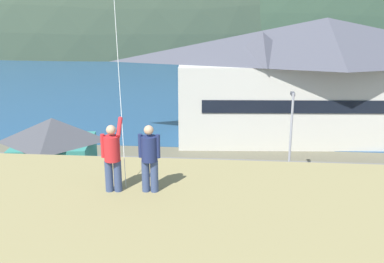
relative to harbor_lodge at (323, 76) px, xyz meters
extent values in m
cube|color=slate|center=(-10.05, -17.25, -5.80)|extent=(40.00, 20.00, 0.10)
cube|color=navy|center=(-10.05, 37.75, -5.83)|extent=(360.00, 84.00, 0.03)
ellipsoid|color=#334733|center=(-54.14, 91.17, -5.85)|extent=(89.51, 58.04, 69.87)
ellipsoid|color=#3D4C38|center=(-48.08, 91.71, -5.85)|extent=(148.54, 69.12, 92.18)
ellipsoid|color=#334733|center=(19.50, 88.04, -5.85)|extent=(121.25, 49.42, 77.18)
cube|color=beige|center=(-0.01, 0.07, -2.28)|extent=(26.78, 10.58, 7.14)
cube|color=black|center=(0.31, -4.31, -1.92)|extent=(22.23, 1.70, 1.10)
pyramid|color=#4C4C56|center=(-0.01, 0.07, 3.25)|extent=(28.41, 11.57, 3.92)
pyramid|color=#4C4C56|center=(-5.78, -1.88, 2.68)|extent=(5.12, 5.12, 2.74)
cube|color=#338475|center=(-20.38, -13.25, -4.28)|extent=(5.64, 5.34, 3.14)
pyramid|color=#47474C|center=(-20.38, -13.25, -1.90)|extent=(6.10, 5.85, 1.63)
cube|color=black|center=(-20.03, -15.58, -4.75)|extent=(1.10, 0.22, 2.20)
cube|color=#338475|center=(-6.15, 2.63, -4.48)|extent=(5.60, 4.67, 2.74)
pyramid|color=#47474C|center=(-6.15, 2.63, -2.39)|extent=(6.05, 5.12, 1.44)
cube|color=black|center=(-6.38, 0.56, -4.89)|extent=(1.10, 0.18, 1.92)
cube|color=#70604C|center=(-8.39, 10.81, -5.50)|extent=(3.20, 10.78, 0.70)
cube|color=#23564C|center=(-12.03, 8.92, -5.40)|extent=(3.02, 8.13, 0.90)
cube|color=#33665B|center=(-12.03, 8.92, -4.87)|extent=(2.92, 7.89, 0.16)
cube|color=silver|center=(-11.99, 8.32, -4.24)|extent=(1.93, 2.50, 1.10)
cube|color=black|center=(-0.83, -16.88, -5.03)|extent=(4.26, 1.94, 0.80)
cube|color=black|center=(-0.68, -16.89, -4.28)|extent=(2.15, 1.67, 0.70)
cube|color=black|center=(-0.68, -16.89, -4.31)|extent=(2.19, 1.70, 0.32)
cylinder|color=black|center=(-2.16, -15.92, -5.43)|extent=(0.65, 0.24, 0.64)
cylinder|color=black|center=(-2.22, -17.76, -5.43)|extent=(0.65, 0.24, 0.64)
cylinder|color=black|center=(0.57, -16.01, -5.43)|extent=(0.65, 0.24, 0.64)
cube|color=silver|center=(-7.72, -15.79, -5.03)|extent=(4.35, 2.18, 0.80)
cube|color=beige|center=(-7.87, -15.77, -4.28)|extent=(2.24, 1.79, 0.70)
cube|color=black|center=(-7.87, -15.77, -4.31)|extent=(2.28, 1.82, 0.32)
cylinder|color=black|center=(-6.44, -16.83, -5.43)|extent=(0.66, 0.28, 0.64)
cylinder|color=black|center=(-6.27, -15.00, -5.43)|extent=(0.66, 0.28, 0.64)
cylinder|color=black|center=(-9.16, -16.58, -5.43)|extent=(0.66, 0.28, 0.64)
cylinder|color=black|center=(-8.99, -14.75, -5.43)|extent=(0.66, 0.28, 0.64)
cube|color=silver|center=(-17.31, -22.92, -5.03)|extent=(4.35, 2.18, 0.80)
cube|color=beige|center=(-17.16, -22.93, -4.28)|extent=(2.24, 1.79, 0.70)
cube|color=black|center=(-17.16, -22.93, -4.31)|extent=(2.28, 1.82, 0.32)
cylinder|color=black|center=(-18.58, -21.88, -5.43)|extent=(0.66, 0.28, 0.64)
cylinder|color=black|center=(-15.86, -22.13, -5.43)|extent=(0.66, 0.28, 0.64)
cube|color=red|center=(-5.01, -22.56, -5.03)|extent=(4.35, 2.19, 0.80)
cube|color=#B11A15|center=(-4.86, -22.58, -4.28)|extent=(2.24, 1.79, 0.70)
cube|color=black|center=(-4.86, -22.58, -4.31)|extent=(2.29, 1.83, 0.32)
cylinder|color=black|center=(-6.28, -21.52, -5.43)|extent=(0.66, 0.28, 0.64)
cylinder|color=black|center=(-3.56, -21.78, -5.43)|extent=(0.66, 0.28, 0.64)
cube|color=silver|center=(-9.72, -21.64, -5.03)|extent=(4.27, 1.96, 0.80)
cube|color=beige|center=(-9.87, -21.64, -4.28)|extent=(2.16, 1.68, 0.70)
cube|color=black|center=(-9.87, -21.64, -4.31)|extent=(2.20, 1.71, 0.32)
cylinder|color=black|center=(-8.39, -22.61, -5.43)|extent=(0.65, 0.24, 0.64)
cylinder|color=black|center=(-8.32, -20.78, -5.43)|extent=(0.65, 0.24, 0.64)
cylinder|color=black|center=(-11.12, -22.51, -5.43)|extent=(0.65, 0.24, 0.64)
cylinder|color=black|center=(-11.05, -20.67, -5.43)|extent=(0.65, 0.24, 0.64)
cube|color=#236633|center=(-12.20, -14.66, -5.03)|extent=(4.27, 1.98, 0.80)
cube|color=#1E562B|center=(-12.05, -14.66, -4.28)|extent=(2.17, 1.69, 0.70)
cube|color=black|center=(-12.05, -14.66, -4.31)|extent=(2.21, 1.72, 0.32)
cylinder|color=black|center=(-13.60, -13.80, -5.43)|extent=(0.65, 0.25, 0.64)
cylinder|color=black|center=(-13.52, -15.64, -5.43)|extent=(0.65, 0.25, 0.64)
cylinder|color=black|center=(-10.88, -13.68, -5.43)|extent=(0.65, 0.25, 0.64)
cylinder|color=black|center=(-10.80, -15.52, -5.43)|extent=(0.65, 0.25, 0.64)
cylinder|color=#ADADB2|center=(-4.27, -11.75, -2.58)|extent=(0.16, 0.16, 6.33)
cube|color=#4C4C51|center=(-4.27, -11.40, 0.48)|extent=(0.24, 0.70, 0.20)
cylinder|color=#384770|center=(-11.47, -30.54, 1.93)|extent=(0.20, 0.20, 0.82)
cylinder|color=#384770|center=(-11.25, -30.51, 1.93)|extent=(0.20, 0.20, 0.82)
cylinder|color=red|center=(-11.36, -30.52, 2.66)|extent=(0.40, 0.40, 0.64)
sphere|color=tan|center=(-11.36, -30.52, 3.14)|extent=(0.24, 0.24, 0.24)
cylinder|color=red|center=(-11.20, -30.33, 3.16)|extent=(0.16, 0.56, 0.43)
cylinder|color=red|center=(-11.58, -30.55, 2.73)|extent=(0.11, 0.11, 0.60)
cylinder|color=#384770|center=(-10.54, -30.46, 1.93)|extent=(0.20, 0.20, 0.82)
cylinder|color=#384770|center=(-10.32, -30.46, 1.93)|extent=(0.20, 0.20, 0.82)
cylinder|color=navy|center=(-10.43, -30.46, 2.66)|extent=(0.40, 0.40, 0.64)
sphere|color=tan|center=(-10.43, -30.46, 3.14)|extent=(0.24, 0.24, 0.24)
cylinder|color=navy|center=(-10.65, -30.46, 2.73)|extent=(0.11, 0.11, 0.60)
cylinder|color=navy|center=(-10.21, -30.46, 2.73)|extent=(0.11, 0.11, 0.60)
cylinder|color=silver|center=(-12.04, -27.07, 6.23)|extent=(1.88, 6.44, 9.43)
camera|label=1|loc=(-8.47, -40.55, 6.02)|focal=40.62mm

